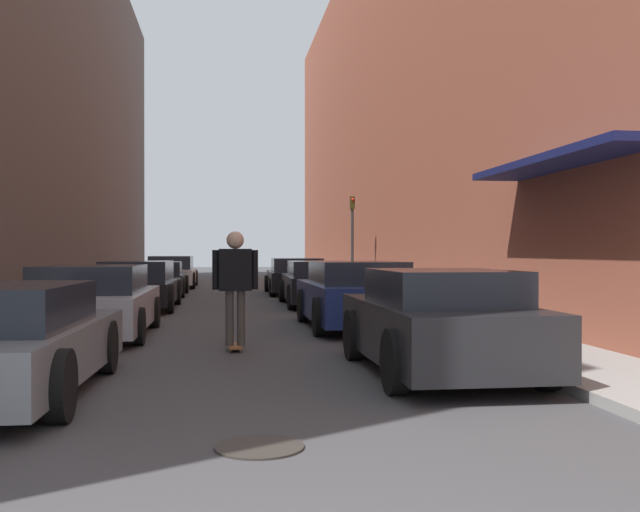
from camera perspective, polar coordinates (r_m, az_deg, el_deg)
ground at (r=20.54m, az=-7.28°, el=-3.92°), size 100.13×100.13×0.00m
curb_strip_left at (r=25.43m, az=-17.32°, el=-2.97°), size 1.80×45.51×0.12m
curb_strip_right at (r=25.48m, az=2.58°, el=-2.95°), size 1.80×45.51×0.12m
building_row_left at (r=26.75m, az=-23.67°, el=13.74°), size 4.90×45.51×15.47m
building_row_right at (r=26.73m, az=8.87°, el=12.70°), size 4.90×45.51×14.49m
parked_car_left_1 at (r=13.46m, az=-17.69°, el=-3.54°), size 2.08×4.48×1.28m
parked_car_left_2 at (r=19.48m, az=-14.34°, el=-2.32°), size 2.03×4.71×1.28m
parked_car_left_3 at (r=25.25m, az=-12.84°, el=-1.80°), size 1.94×4.15×1.18m
parked_car_left_4 at (r=30.97m, az=-11.78°, el=-1.28°), size 2.08×4.74×1.34m
parked_car_right_0 at (r=9.06m, az=9.47°, el=-5.26°), size 1.89×3.99×1.31m
parked_car_right_1 at (r=14.25m, az=2.88°, el=-3.15°), size 2.02×4.32×1.34m
parked_car_right_2 at (r=20.22m, az=-0.12°, el=-2.21°), size 2.01×4.78×1.26m
parked_car_right_3 at (r=25.70m, az=-1.93°, el=-1.66°), size 2.09×4.64×1.29m
skateboarder at (r=11.14m, az=-6.80°, el=-1.66°), size 0.71×0.78×1.84m
manhole_cover at (r=5.76m, az=-4.87°, el=-14.97°), size 0.70×0.70×0.02m
traffic_light at (r=25.06m, az=2.60°, el=1.89°), size 0.16×0.22×3.35m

